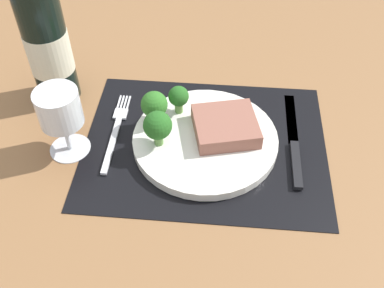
{
  "coord_description": "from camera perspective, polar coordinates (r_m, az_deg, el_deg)",
  "views": [
    {
      "loc": [
        2.37,
        -53.31,
        56.74
      ],
      "look_at": [
        -2.1,
        -1.89,
        1.9
      ],
      "focal_mm": 42.25,
      "sensor_mm": 36.0,
      "label": 1
    }
  ],
  "objects": [
    {
      "name": "ground_plane",
      "position": [
        0.79,
        1.64,
        -0.79
      ],
      "size": [
        140.0,
        110.0,
        3.0
      ],
      "primitive_type": "cube",
      "color": "brown"
    },
    {
      "name": "placemat",
      "position": [
        0.78,
        1.66,
        0.03
      ],
      "size": [
        41.26,
        32.36,
        0.3
      ],
      "primitive_type": "cube",
      "color": "black",
      "rests_on": "ground_plane"
    },
    {
      "name": "plate",
      "position": [
        0.77,
        1.68,
        0.51
      ],
      "size": [
        24.73,
        24.73,
        1.6
      ],
      "primitive_type": "cylinder",
      "color": "silver",
      "rests_on": "placemat"
    },
    {
      "name": "steak",
      "position": [
        0.77,
        4.25,
        2.26
      ],
      "size": [
        12.39,
        11.95,
        2.74
      ],
      "primitive_type": "cube",
      "rotation": [
        0.0,
        0.0,
        0.24
      ],
      "color": "#8C5647",
      "rests_on": "plate"
    },
    {
      "name": "broccoli_front_edge",
      "position": [
        0.79,
        -1.71,
        5.94
      ],
      "size": [
        3.61,
        3.61,
        5.38
      ],
      "color": "#6B994C",
      "rests_on": "plate"
    },
    {
      "name": "broccoli_center",
      "position": [
        0.73,
        -4.36,
        2.29
      ],
      "size": [
        4.75,
        4.75,
        6.56
      ],
      "color": "#5B8942",
      "rests_on": "plate"
    },
    {
      "name": "broccoli_near_steak",
      "position": [
        0.77,
        -4.79,
        4.93
      ],
      "size": [
        4.6,
        4.6,
        6.08
      ],
      "color": "#6B994C",
      "rests_on": "plate"
    },
    {
      "name": "fork",
      "position": [
        0.81,
        -9.6,
        1.67
      ],
      "size": [
        2.4,
        19.2,
        0.5
      ],
      "rotation": [
        0.0,
        0.0,
        -0.01
      ],
      "color": "silver",
      "rests_on": "placemat"
    },
    {
      "name": "knife",
      "position": [
        0.79,
        12.78,
        -0.16
      ],
      "size": [
        1.8,
        23.0,
        0.8
      ],
      "rotation": [
        0.0,
        0.0,
        0.05
      ],
      "color": "black",
      "rests_on": "placemat"
    },
    {
      "name": "wine_bottle",
      "position": [
        0.84,
        -17.85,
        12.02
      ],
      "size": [
        7.76,
        7.76,
        31.46
      ],
      "color": "black",
      "rests_on": "ground_plane"
    },
    {
      "name": "wine_glass",
      "position": [
        0.74,
        -16.33,
        3.89
      ],
      "size": [
        7.02,
        7.02,
        12.41
      ],
      "color": "silver",
      "rests_on": "ground_plane"
    }
  ]
}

